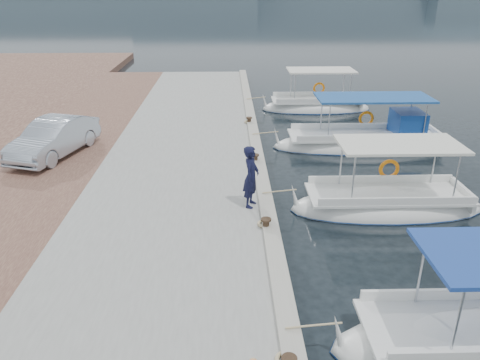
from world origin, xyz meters
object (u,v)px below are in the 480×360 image
object	(u,v)px
fishing_caique_c	(386,206)
fisherman	(251,177)
parked_car	(54,138)
fishing_caique_d	(367,143)
fishing_caique_e	(316,108)

from	to	relation	value
fishing_caique_c	fisherman	xyz separation A→B (m)	(-4.31, -0.56, 1.31)
fisherman	parked_car	bearing A→B (deg)	75.08
fishing_caique_c	fishing_caique_d	xyz separation A→B (m)	(1.03, 5.97, 0.06)
fishing_caique_e	fisherman	distance (m)	13.66
fisherman	fishing_caique_e	bearing A→B (deg)	-1.10
fishing_caique_c	parked_car	size ratio (longest dim) A/B	1.44
fishing_caique_c	fishing_caique_e	world-z (taller)	same
fishing_caique_c	fishing_caique_d	distance (m)	6.06
fisherman	parked_car	distance (m)	8.57
fishing_caique_c	fishing_caique_e	distance (m)	12.35
fisherman	parked_car	size ratio (longest dim) A/B	0.44
parked_car	fishing_caique_d	bearing A→B (deg)	25.44
fishing_caique_c	fisherman	size ratio (longest dim) A/B	3.26
fishing_caique_e	parked_car	world-z (taller)	fishing_caique_e
fisherman	parked_car	world-z (taller)	fisherman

